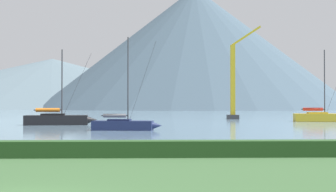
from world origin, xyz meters
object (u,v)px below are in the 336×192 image
(sailboat_slip_3, at_px, (321,117))
(sailboat_slip_5, at_px, (57,119))
(dock_crane, at_px, (234,87))
(sailboat_slip_1, at_px, (124,124))

(sailboat_slip_3, distance_m, sailboat_slip_5, 39.87)
(dock_crane, bearing_deg, sailboat_slip_3, -48.81)
(sailboat_slip_1, distance_m, sailboat_slip_5, 16.23)
(sailboat_slip_1, xyz_separation_m, sailboat_slip_5, (-9.32, 13.29, 0.15))
(sailboat_slip_1, distance_m, dock_crane, 41.64)
(sailboat_slip_1, bearing_deg, sailboat_slip_5, 131.24)
(sailboat_slip_1, height_order, dock_crane, dock_crane)
(sailboat_slip_1, relative_size, dock_crane, 0.56)
(sailboat_slip_3, bearing_deg, dock_crane, 139.47)
(sailboat_slip_5, height_order, dock_crane, dock_crane)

